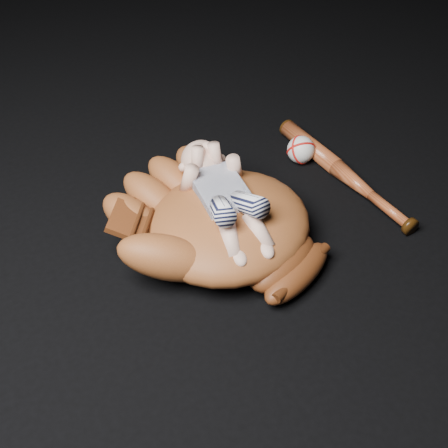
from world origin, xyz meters
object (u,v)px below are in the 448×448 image
(baseball_bat, at_px, (343,173))
(baseball, at_px, (301,150))
(baseball_glove, at_px, (229,218))
(newborn_baby, at_px, (226,196))

(baseball_bat, bearing_deg, baseball, 109.98)
(baseball_glove, height_order, baseball_bat, baseball_glove)
(baseball, bearing_deg, newborn_baby, -152.57)
(newborn_baby, distance_m, baseball, 0.37)
(baseball_bat, xyz_separation_m, baseball, (-0.04, 0.12, 0.01))
(baseball_glove, height_order, baseball, baseball_glove)
(newborn_baby, bearing_deg, baseball_glove, -83.06)
(baseball_glove, bearing_deg, baseball_bat, -11.53)
(baseball_bat, bearing_deg, baseball_glove, -170.72)
(newborn_baby, bearing_deg, baseball, 36.33)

